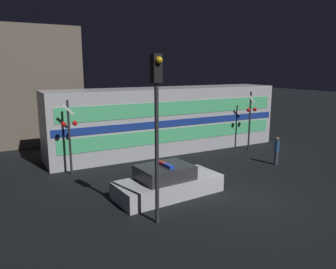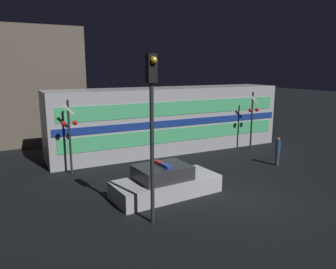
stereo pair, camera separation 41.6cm
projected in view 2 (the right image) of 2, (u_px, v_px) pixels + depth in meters
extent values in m
plane|color=black|center=(242.00, 199.00, 13.39)|extent=(120.00, 120.00, 0.00)
cube|color=silver|center=(169.00, 119.00, 20.96)|extent=(15.17, 2.82, 4.05)
cube|color=#193899|center=(180.00, 123.00, 19.72)|extent=(14.87, 0.03, 0.41)
cube|color=#59D88C|center=(180.00, 135.00, 19.87)|extent=(14.41, 0.02, 0.81)
cube|color=#59D88C|center=(180.00, 108.00, 19.55)|extent=(14.41, 0.02, 0.81)
cube|color=silver|center=(166.00, 186.00, 13.78)|extent=(4.66, 2.20, 0.73)
cube|color=#333338|center=(162.00, 172.00, 13.56)|extent=(2.29, 1.80, 0.58)
cube|color=blue|center=(166.00, 166.00, 13.25)|extent=(0.24, 0.57, 0.12)
cube|color=red|center=(159.00, 163.00, 13.72)|extent=(0.24, 0.57, 0.12)
cylinder|color=#3F384C|center=(277.00, 159.00, 17.93)|extent=(0.23, 0.23, 0.75)
cylinder|color=navy|center=(278.00, 147.00, 17.79)|extent=(0.27, 0.27, 0.62)
sphere|color=#8C664C|center=(278.00, 139.00, 17.71)|extent=(0.20, 0.20, 0.20)
cylinder|color=#2D2D33|center=(252.00, 121.00, 20.99)|extent=(0.11, 0.11, 3.79)
sphere|color=red|center=(250.00, 110.00, 20.61)|extent=(0.25, 0.25, 0.25)
sphere|color=red|center=(257.00, 110.00, 20.85)|extent=(0.25, 0.25, 0.25)
cube|color=white|center=(254.00, 99.00, 20.64)|extent=(0.58, 0.03, 0.58)
cylinder|color=#2D2D33|center=(70.00, 138.00, 16.19)|extent=(0.11, 0.11, 3.75)
sphere|color=red|center=(64.00, 124.00, 15.80)|extent=(0.25, 0.25, 0.25)
sphere|color=red|center=(75.00, 123.00, 16.04)|extent=(0.25, 0.25, 0.25)
cube|color=white|center=(68.00, 109.00, 15.84)|extent=(0.58, 0.03, 0.58)
cylinder|color=#2D2D33|center=(152.00, 156.00, 10.89)|extent=(0.14, 0.14, 4.80)
cube|color=black|center=(151.00, 68.00, 10.32)|extent=(0.30, 0.30, 0.90)
sphere|color=gold|center=(154.00, 60.00, 10.10)|extent=(0.23, 0.23, 0.23)
cube|color=#726656|center=(32.00, 86.00, 23.63)|extent=(6.64, 5.04, 8.03)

